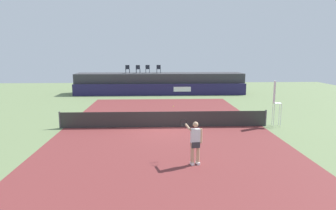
{
  "coord_description": "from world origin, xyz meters",
  "views": [
    {
      "loc": [
        -0.54,
        -17.9,
        4.48
      ],
      "look_at": [
        0.31,
        2.0,
        1.0
      ],
      "focal_mm": 32.6,
      "sensor_mm": 36.0,
      "label": 1
    }
  ],
  "objects_px": {
    "spectator_chair_right": "(159,69)",
    "net_post_far": "(266,118)",
    "net_post_near": "(60,120)",
    "umpire_chair": "(276,100)",
    "spectator_chair_left": "(138,69)",
    "tennis_ball": "(173,106)",
    "tennis_player": "(195,141)",
    "spectator_chair_center": "(148,69)",
    "spectator_chair_far_left": "(128,69)"
  },
  "relations": [
    {
      "from": "spectator_chair_left",
      "to": "spectator_chair_right",
      "type": "height_order",
      "value": "same"
    },
    {
      "from": "spectator_chair_far_left",
      "to": "tennis_player",
      "type": "relative_size",
      "value": 0.5
    },
    {
      "from": "spectator_chair_right",
      "to": "net_post_near",
      "type": "xyz_separation_m",
      "value": [
        -6.07,
        -15.26,
        -2.19
      ]
    },
    {
      "from": "net_post_far",
      "to": "tennis_player",
      "type": "distance_m",
      "value": 8.11
    },
    {
      "from": "spectator_chair_left",
      "to": "net_post_near",
      "type": "bearing_deg",
      "value": -104.34
    },
    {
      "from": "umpire_chair",
      "to": "tennis_player",
      "type": "xyz_separation_m",
      "value": [
        -5.72,
        -6.25,
        -0.63
      ]
    },
    {
      "from": "spectator_chair_left",
      "to": "umpire_chair",
      "type": "distance_m",
      "value": 17.63
    },
    {
      "from": "tennis_ball",
      "to": "spectator_chair_right",
      "type": "bearing_deg",
      "value": 97.44
    },
    {
      "from": "spectator_chair_left",
      "to": "tennis_player",
      "type": "relative_size",
      "value": 0.5
    },
    {
      "from": "spectator_chair_right",
      "to": "umpire_chair",
      "type": "distance_m",
      "value": 16.76
    },
    {
      "from": "tennis_ball",
      "to": "net_post_near",
      "type": "bearing_deg",
      "value": -136.23
    },
    {
      "from": "spectator_chair_right",
      "to": "net_post_near",
      "type": "distance_m",
      "value": 16.57
    },
    {
      "from": "spectator_chair_right",
      "to": "net_post_near",
      "type": "height_order",
      "value": "spectator_chair_right"
    },
    {
      "from": "spectator_chair_far_left",
      "to": "tennis_ball",
      "type": "distance_m",
      "value": 9.78
    },
    {
      "from": "spectator_chair_right",
      "to": "umpire_chair",
      "type": "height_order",
      "value": "spectator_chair_right"
    },
    {
      "from": "spectator_chair_right",
      "to": "tennis_player",
      "type": "distance_m",
      "value": 21.59
    },
    {
      "from": "spectator_chair_left",
      "to": "spectator_chair_far_left",
      "type": "bearing_deg",
      "value": 175.15
    },
    {
      "from": "spectator_chair_center",
      "to": "net_post_near",
      "type": "xyz_separation_m",
      "value": [
        -4.88,
        -15.28,
        -2.19
      ]
    },
    {
      "from": "spectator_chair_center",
      "to": "umpire_chair",
      "type": "bearing_deg",
      "value": -62.11
    },
    {
      "from": "net_post_near",
      "to": "tennis_ball",
      "type": "relative_size",
      "value": 14.71
    },
    {
      "from": "spectator_chair_far_left",
      "to": "net_post_far",
      "type": "relative_size",
      "value": 0.89
    },
    {
      "from": "spectator_chair_left",
      "to": "net_post_near",
      "type": "height_order",
      "value": "spectator_chair_left"
    },
    {
      "from": "tennis_player",
      "to": "spectator_chair_right",
      "type": "bearing_deg",
      "value": 93.12
    },
    {
      "from": "spectator_chair_center",
      "to": "spectator_chair_left",
      "type": "bearing_deg",
      "value": -168.11
    },
    {
      "from": "umpire_chair",
      "to": "tennis_player",
      "type": "height_order",
      "value": "umpire_chair"
    },
    {
      "from": "umpire_chair",
      "to": "spectator_chair_right",
      "type": "bearing_deg",
      "value": 114.32
    },
    {
      "from": "spectator_chair_right",
      "to": "umpire_chair",
      "type": "xyz_separation_m",
      "value": [
        6.89,
        -15.24,
        -1.11
      ]
    },
    {
      "from": "net_post_near",
      "to": "tennis_ball",
      "type": "height_order",
      "value": "net_post_near"
    },
    {
      "from": "tennis_ball",
      "to": "net_post_far",
      "type": "bearing_deg",
      "value": -52.66
    },
    {
      "from": "net_post_near",
      "to": "tennis_player",
      "type": "xyz_separation_m",
      "value": [
        7.24,
        -6.23,
        0.46
      ]
    },
    {
      "from": "tennis_player",
      "to": "tennis_ball",
      "type": "relative_size",
      "value": 26.03
    },
    {
      "from": "spectator_chair_center",
      "to": "tennis_player",
      "type": "relative_size",
      "value": 0.5
    },
    {
      "from": "spectator_chair_left",
      "to": "umpire_chair",
      "type": "height_order",
      "value": "spectator_chair_left"
    },
    {
      "from": "net_post_near",
      "to": "net_post_far",
      "type": "relative_size",
      "value": 1.0
    },
    {
      "from": "net_post_far",
      "to": "net_post_near",
      "type": "bearing_deg",
      "value": 180.0
    },
    {
      "from": "spectator_chair_far_left",
      "to": "tennis_ball",
      "type": "relative_size",
      "value": 13.06
    },
    {
      "from": "tennis_player",
      "to": "tennis_ball",
      "type": "height_order",
      "value": "tennis_player"
    },
    {
      "from": "tennis_player",
      "to": "tennis_ball",
      "type": "bearing_deg",
      "value": 90.32
    },
    {
      "from": "net_post_near",
      "to": "spectator_chair_center",
      "type": "bearing_deg",
      "value": 72.3
    },
    {
      "from": "spectator_chair_center",
      "to": "tennis_ball",
      "type": "distance_m",
      "value": 9.12
    },
    {
      "from": "spectator_chair_center",
      "to": "spectator_chair_right",
      "type": "distance_m",
      "value": 1.19
    },
    {
      "from": "spectator_chair_right",
      "to": "tennis_player",
      "type": "bearing_deg",
      "value": -86.88
    },
    {
      "from": "spectator_chair_right",
      "to": "net_post_far",
      "type": "height_order",
      "value": "spectator_chair_right"
    },
    {
      "from": "spectator_chair_left",
      "to": "spectator_chair_right",
      "type": "distance_m",
      "value": 2.22
    },
    {
      "from": "spectator_chair_right",
      "to": "net_post_far",
      "type": "xyz_separation_m",
      "value": [
        6.33,
        -15.26,
        -2.19
      ]
    },
    {
      "from": "tennis_player",
      "to": "spectator_chair_far_left",
      "type": "bearing_deg",
      "value": 101.91
    },
    {
      "from": "spectator_chair_far_left",
      "to": "spectator_chair_left",
      "type": "relative_size",
      "value": 1.0
    },
    {
      "from": "spectator_chair_right",
      "to": "umpire_chair",
      "type": "relative_size",
      "value": 0.32
    },
    {
      "from": "spectator_chair_far_left",
      "to": "umpire_chair",
      "type": "xyz_separation_m",
      "value": [
        10.23,
        -15.15,
        -1.11
      ]
    },
    {
      "from": "spectator_chair_left",
      "to": "spectator_chair_right",
      "type": "bearing_deg",
      "value": 4.88
    }
  ]
}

